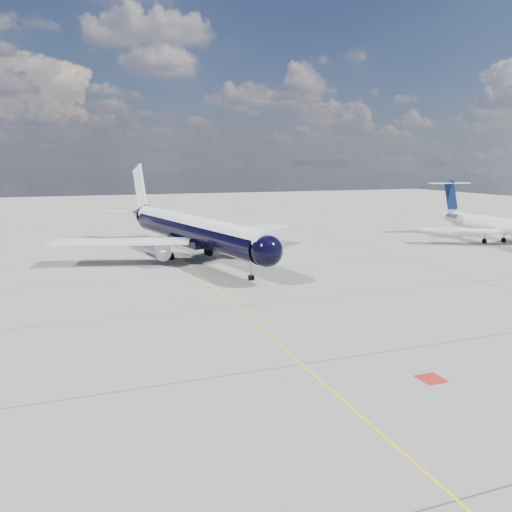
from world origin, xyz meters
name	(u,v)px	position (x,y,z in m)	size (l,w,h in m)	color
ground	(190,267)	(0.00, 30.00, 0.00)	(320.00, 320.00, 0.00)	gray
taxiway_centerline	(199,274)	(0.00, 25.00, 0.00)	(0.16, 160.00, 0.01)	yellow
red_marking	(431,379)	(6.80, -10.00, 0.00)	(1.60, 1.60, 0.01)	maroon
main_airliner	(189,229)	(1.45, 36.52, 4.21)	(37.74, 46.56, 13.57)	black
regional_jet	(491,223)	(54.23, 32.98, 3.31)	(26.93, 30.95, 10.48)	white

